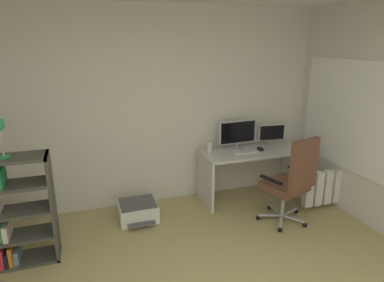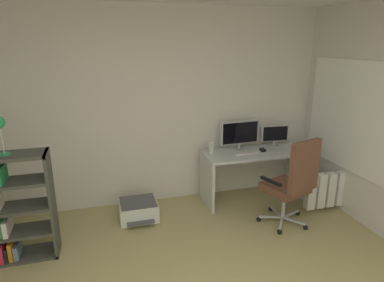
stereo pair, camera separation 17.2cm
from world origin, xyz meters
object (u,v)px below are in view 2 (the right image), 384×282
object	(u,v)px
keyboard	(246,153)
office_chair	(293,181)
desk	(254,164)
monitor_main	(240,133)
monitor_secondary	(275,135)
desktop_speaker	(211,147)
radiator	(335,189)
bookshelf	(9,211)
printer	(138,210)
computer_mouse	(263,150)

from	to	relation	value
keyboard	office_chair	size ratio (longest dim) A/B	0.30
desk	keyboard	world-z (taller)	keyboard
monitor_main	monitor_secondary	world-z (taller)	monitor_main
desktop_speaker	office_chair	bearing A→B (deg)	-51.77
radiator	bookshelf	bearing A→B (deg)	-179.99
desk	monitor_main	size ratio (longest dim) A/B	2.50
monitor_main	printer	world-z (taller)	monitor_main
radiator	office_chair	bearing A→B (deg)	-164.43
monitor_main	radiator	xyz separation A→B (m)	(1.09, -0.74, -0.66)
office_chair	bookshelf	size ratio (longest dim) A/B	0.99
monitor_secondary	office_chair	bearing A→B (deg)	-105.81
monitor_main	keyboard	bearing A→B (deg)	-83.05
desk	monitor_secondary	world-z (taller)	monitor_secondary
computer_mouse	radiator	size ratio (longest dim) A/B	0.11
monitor_secondary	office_chair	distance (m)	1.05
keyboard	bookshelf	bearing A→B (deg)	-169.45
keyboard	monitor_secondary	bearing A→B (deg)	19.97
bookshelf	office_chair	bearing A→B (deg)	-4.11
monitor_main	printer	xyz separation A→B (m)	(-1.50, -0.26, -0.84)
desk	printer	size ratio (longest dim) A/B	2.92
keyboard	office_chair	bearing A→B (deg)	-71.72
desktop_speaker	bookshelf	size ratio (longest dim) A/B	0.15
monitor_secondary	office_chair	size ratio (longest dim) A/B	0.35
desktop_speaker	keyboard	bearing A→B (deg)	-17.57
desk	monitor_main	distance (m)	0.48
keyboard	desktop_speaker	bearing A→B (deg)	162.23
computer_mouse	keyboard	bearing A→B (deg)	-168.10
desktop_speaker	printer	size ratio (longest dim) A/B	0.34
desktop_speaker	bookshelf	distance (m)	2.53
office_chair	radiator	world-z (taller)	office_chair
keyboard	desktop_speaker	distance (m)	0.50
desk	desktop_speaker	size ratio (longest dim) A/B	8.56
desktop_speaker	bookshelf	bearing A→B (deg)	-163.93
computer_mouse	radiator	distance (m)	1.09
office_chair	monitor_main	bearing A→B (deg)	106.25
desktop_speaker	monitor_main	bearing A→B (deg)	6.12
computer_mouse	printer	xyz separation A→B (m)	(-1.79, -0.10, -0.63)
monitor_secondary	office_chair	xyz separation A→B (m)	(-0.27, -0.97, -0.29)
desktop_speaker	bookshelf	world-z (taller)	bookshelf
monitor_main	keyboard	distance (m)	0.30
desk	keyboard	xyz separation A→B (m)	(-0.15, -0.05, 0.20)
monitor_secondary	radiator	bearing A→B (deg)	-54.13
desk	radiator	bearing A→B (deg)	-32.93
printer	radiator	size ratio (longest dim) A/B	0.57
desktop_speaker	monitor_secondary	bearing A→B (deg)	2.73
desktop_speaker	printer	bearing A→B (deg)	-168.42
office_chair	bookshelf	world-z (taller)	bookshelf
monitor_main	office_chair	xyz separation A→B (m)	(0.28, -0.97, -0.35)
monitor_secondary	bookshelf	size ratio (longest dim) A/B	0.35
monitor_secondary	printer	bearing A→B (deg)	-172.67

